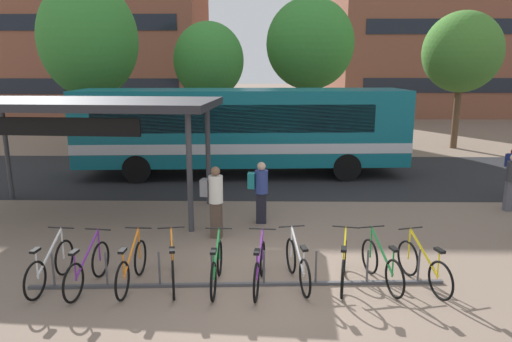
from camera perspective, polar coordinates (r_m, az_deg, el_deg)
ground at (r=9.07m, az=1.59°, el=-13.78°), size 200.00×200.00×0.00m
bus_lane_asphalt at (r=17.75m, az=1.26°, el=-0.42°), size 80.00×7.20×0.01m
city_bus at (r=17.45m, az=-1.49°, el=5.27°), size 12.14×3.18×3.20m
bike_rack at (r=9.00m, az=-2.20°, el=-13.35°), size 7.79×0.43×0.70m
parked_bicycle_white_0 at (r=9.67m, az=-23.85°, el=-10.68°), size 0.52×1.72×0.99m
parked_bicycle_purple_1 at (r=9.33m, az=-19.90°, el=-11.20°), size 0.52×1.72×0.99m
parked_bicycle_orange_2 at (r=9.16m, az=-14.95°, el=-11.29°), size 0.52×1.72×0.99m
parked_bicycle_orange_3 at (r=9.02m, az=-10.15°, el=-11.44°), size 0.55×1.70×0.99m
parked_bicycle_green_4 at (r=8.87m, az=-4.84°, el=-11.71°), size 0.52×1.72×0.99m
parked_bicycle_purple_5 at (r=8.81m, az=0.43°, el=-11.82°), size 0.52×1.72×0.99m
parked_bicycle_white_6 at (r=8.99m, az=5.11°, el=-11.37°), size 0.54×1.70×0.99m
parked_bicycle_yellow_7 at (r=9.07m, az=10.67°, el=-11.31°), size 0.55×1.70×0.99m
parked_bicycle_green_8 at (r=9.24m, az=15.12°, el=-11.09°), size 0.58×1.69×0.99m
parked_bicycle_yellow_9 at (r=9.40m, az=19.79°, el=-11.00°), size 0.65×1.67×0.99m
transit_shelter at (r=13.36m, az=-20.40°, el=7.35°), size 7.24×3.69×3.16m
commuter_teal_pack_1 at (r=12.10m, az=0.48°, el=-2.13°), size 0.54×0.36×1.64m
commuter_grey_pack_2 at (r=11.09m, az=-5.10°, el=-3.20°), size 0.57×0.40×1.75m
street_tree_0 at (r=25.23m, az=23.89°, el=13.13°), size 3.73×3.73×6.62m
street_tree_1 at (r=26.64m, az=6.62°, el=15.17°), size 4.80×4.80×7.71m
street_tree_2 at (r=24.55m, az=-5.80°, el=13.26°), size 3.58×3.58×6.25m
street_tree_3 at (r=23.84m, az=-19.80°, el=14.88°), size 4.54×4.54×7.95m
building_left_wing at (r=41.22m, az=-19.77°, el=18.56°), size 17.81×10.21×17.44m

